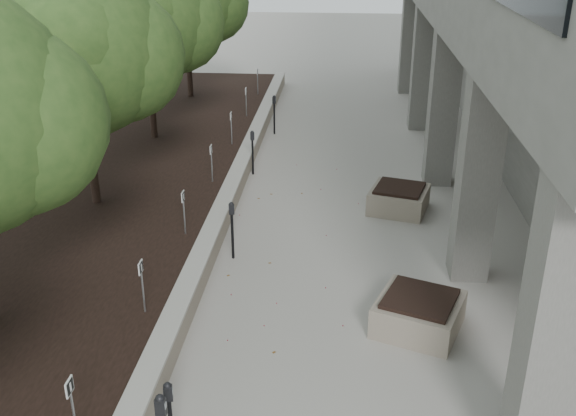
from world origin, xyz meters
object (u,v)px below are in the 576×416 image
(crabapple_tree_5, at_px, (186,21))
(parking_meter_4, at_px, (253,153))
(planter_back, at_px, (399,198))
(crabapple_tree_3, at_px, (82,87))
(parking_meter_3, at_px, (232,231))
(parking_meter_5, at_px, (274,115))
(crabapple_tree_4, at_px, (147,46))
(planter_front, at_px, (419,313))

(crabapple_tree_5, distance_m, parking_meter_4, 7.99)
(crabapple_tree_5, distance_m, planter_back, 11.76)
(crabapple_tree_3, bearing_deg, parking_meter_3, -26.55)
(crabapple_tree_5, bearing_deg, planter_back, -51.77)
(crabapple_tree_3, xyz_separation_m, planter_back, (7.07, 1.03, -2.82))
(crabapple_tree_3, relative_size, parking_meter_5, 4.22)
(crabapple_tree_4, height_order, crabapple_tree_5, same)
(crabapple_tree_5, relative_size, parking_meter_4, 4.36)
(crabapple_tree_4, height_order, planter_front, crabapple_tree_4)
(planter_back, bearing_deg, planter_front, -90.08)
(parking_meter_3, bearing_deg, planter_front, -48.50)
(crabapple_tree_3, height_order, crabapple_tree_4, same)
(parking_meter_3, xyz_separation_m, parking_meter_5, (-0.04, 8.59, 0.01))
(crabapple_tree_5, height_order, parking_meter_3, crabapple_tree_5)
(crabapple_tree_5, xyz_separation_m, parking_meter_5, (3.45, -3.15, -2.48))
(parking_meter_3, xyz_separation_m, planter_front, (3.57, -2.26, -0.32))
(parking_meter_3, relative_size, parking_meter_5, 0.98)
(crabapple_tree_3, xyz_separation_m, crabapple_tree_5, (0.00, 10.00, 0.00))
(crabapple_tree_3, distance_m, parking_meter_4, 5.16)
(parking_meter_4, bearing_deg, crabapple_tree_5, 103.08)
(parking_meter_5, distance_m, planter_front, 11.44)
(planter_back, bearing_deg, crabapple_tree_3, -171.71)
(planter_front, bearing_deg, planter_back, 89.92)
(crabapple_tree_3, relative_size, crabapple_tree_4, 1.00)
(parking_meter_5, bearing_deg, planter_front, -66.13)
(crabapple_tree_4, bearing_deg, planter_front, -51.90)
(parking_meter_3, bearing_deg, crabapple_tree_4, 101.20)
(parking_meter_3, relative_size, planter_back, 0.98)
(parking_meter_4, relative_size, parking_meter_5, 0.97)
(crabapple_tree_3, xyz_separation_m, crabapple_tree_4, (0.00, 5.00, 0.00))
(crabapple_tree_4, relative_size, parking_meter_4, 4.36)
(parking_meter_3, xyz_separation_m, planter_back, (3.58, 2.77, -0.33))
(crabapple_tree_3, bearing_deg, parking_meter_4, 44.00)
(crabapple_tree_3, distance_m, parking_meter_3, 4.63)
(crabapple_tree_3, xyz_separation_m, parking_meter_4, (3.25, 3.14, -2.50))
(crabapple_tree_5, bearing_deg, parking_meter_5, -42.36)
(crabapple_tree_3, distance_m, crabapple_tree_5, 10.00)
(parking_meter_3, height_order, parking_meter_5, parking_meter_5)
(crabapple_tree_4, bearing_deg, parking_meter_5, 28.17)
(crabapple_tree_5, xyz_separation_m, planter_front, (7.06, -14.00, -2.81))
(crabapple_tree_3, distance_m, planter_back, 7.68)
(crabapple_tree_5, height_order, planter_front, crabapple_tree_5)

